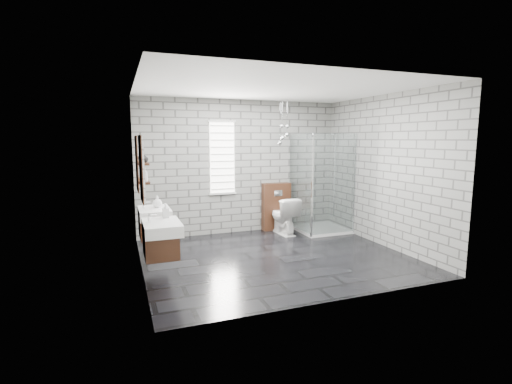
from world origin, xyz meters
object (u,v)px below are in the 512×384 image
vanity_right (152,214)px  cistern_panel (276,206)px  toilet (284,216)px  vanity_left (159,229)px  shower_enclosure (320,208)px

vanity_right → cistern_panel: bearing=24.8°
vanity_right → toilet: size_ratio=2.08×
vanity_right → cistern_panel: 2.94m
cistern_panel → toilet: (0.00, -0.38, -0.12)m
cistern_panel → toilet: cistern_panel is taller
vanity_left → vanity_right: same height
vanity_right → toilet: (2.66, 0.85, -0.38)m
cistern_panel → toilet: 0.40m
vanity_left → shower_enclosure: shower_enclosure is taller
vanity_left → shower_enclosure: size_ratio=0.77×
cistern_panel → shower_enclosure: 0.91m
vanity_right → toilet: bearing=17.7°
vanity_left → toilet: (2.66, 1.87, -0.38)m
vanity_right → cistern_panel: size_ratio=1.57×
vanity_left → cistern_panel: (2.66, 2.25, -0.26)m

